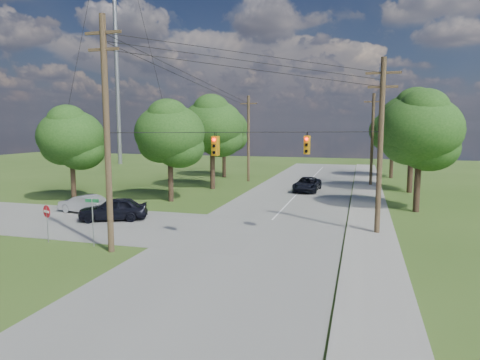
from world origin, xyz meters
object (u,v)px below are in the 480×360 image
(pole_north_e, at_px, (372,139))
(pole_north_w, at_px, (248,138))
(car_main_north, at_px, (307,184))
(car_cross_dark, at_px, (113,209))
(pole_sw, at_px, (107,132))
(pole_ne, at_px, (380,144))
(car_cross_silver, at_px, (84,204))
(do_not_enter_sign, at_px, (47,215))

(pole_north_e, bearing_deg, pole_north_w, 180.00)
(car_main_north, bearing_deg, car_cross_dark, -120.98)
(car_cross_dark, bearing_deg, pole_north_w, 146.57)
(pole_sw, bearing_deg, pole_ne, 29.38)
(pole_north_e, xyz_separation_m, car_cross_silver, (-21.05, -21.44, -4.41))
(pole_north_w, height_order, car_cross_dark, pole_north_w)
(pole_sw, bearing_deg, car_main_north, 72.71)
(pole_ne, height_order, car_main_north, pole_ne)
(pole_sw, relative_size, pole_north_w, 1.20)
(pole_sw, relative_size, do_not_enter_sign, 5.63)
(pole_north_w, distance_m, do_not_enter_sign, 29.50)
(pole_ne, bearing_deg, car_main_north, 111.32)
(pole_ne, height_order, pole_north_w, pole_ne)
(car_main_north, xyz_separation_m, do_not_enter_sign, (-11.75, -22.88, 0.85))
(car_cross_silver, bearing_deg, do_not_enter_sign, 33.50)
(pole_sw, height_order, pole_north_e, pole_sw)
(pole_north_w, bearing_deg, pole_ne, -57.71)
(car_cross_dark, relative_size, do_not_enter_sign, 2.18)
(pole_north_w, relative_size, car_cross_dark, 2.15)
(pole_north_e, height_order, car_cross_dark, pole_north_e)
(pole_north_w, bearing_deg, do_not_enter_sign, -97.94)
(car_cross_dark, height_order, do_not_enter_sign, do_not_enter_sign)
(pole_ne, relative_size, pole_north_w, 1.05)
(pole_north_w, xyz_separation_m, car_cross_dark, (-3.61, -23.03, -4.31))
(car_main_north, relative_size, do_not_enter_sign, 2.35)
(pole_ne, distance_m, pole_north_e, 22.00)
(pole_sw, xyz_separation_m, car_cross_silver, (-7.55, 8.16, -5.51))
(pole_north_e, bearing_deg, do_not_enter_sign, -121.75)
(pole_sw, height_order, do_not_enter_sign, pole_sw)
(car_cross_dark, relative_size, car_main_north, 0.93)
(pole_north_w, distance_m, car_cross_dark, 23.71)
(car_cross_dark, height_order, car_main_north, car_cross_dark)
(car_main_north, bearing_deg, pole_north_e, 47.49)
(pole_north_w, distance_m, car_main_north, 10.78)
(pole_ne, xyz_separation_m, car_cross_dark, (-17.51, -1.03, -4.64))
(car_cross_dark, distance_m, car_main_north, 20.34)
(pole_ne, xyz_separation_m, pole_north_e, (-0.00, 22.00, -0.34))
(do_not_enter_sign, bearing_deg, pole_sw, 13.26)
(pole_north_e, distance_m, do_not_enter_sign, 34.29)
(pole_ne, height_order, car_cross_silver, pole_ne)
(pole_north_e, bearing_deg, car_cross_silver, -134.48)
(pole_north_w, bearing_deg, car_cross_silver, -108.45)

